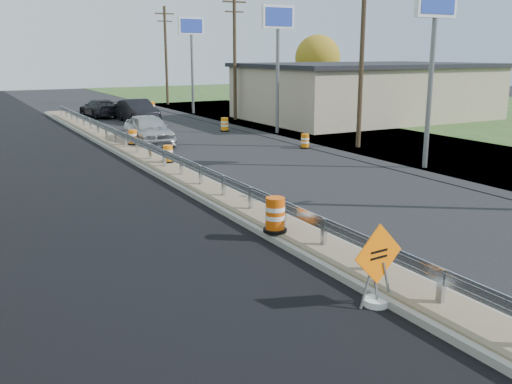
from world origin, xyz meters
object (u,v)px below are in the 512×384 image
car_dark_mid (137,111)px  barrel_median_mid (168,154)px  barrel_median_near (275,215)px  barrel_shoulder_near (305,141)px  barrel_shoulder_mid (225,125)px  barrel_median_far (133,138)px  barrel_shoulder_far (152,108)px  caution_sign (377,285)px  car_dark_far (99,108)px  car_silver (149,129)px

car_dark_mid → barrel_median_mid: bearing=-106.0°
barrel_median_near → barrel_shoulder_near: (9.34, 12.61, -0.32)m
barrel_shoulder_mid → barrel_median_far: bearing=-151.6°
barrel_shoulder_near → car_dark_mid: bearing=105.1°
barrel_shoulder_near → barrel_median_far: bearing=152.4°
barrel_median_near → barrel_median_mid: size_ratio=1.26×
barrel_shoulder_far → caution_sign: bearing=-102.0°
barrel_median_near → caution_sign: bearing=-94.3°
barrel_median_far → car_dark_far: 16.70m
car_silver → barrel_shoulder_mid: bearing=27.9°
barrel_median_near → barrel_shoulder_far: size_ratio=0.97×
caution_sign → barrel_shoulder_far: 39.67m
barrel_shoulder_far → car_dark_mid: size_ratio=0.20×
caution_sign → car_dark_mid: bearing=76.4°
caution_sign → car_silver: bearing=78.8°
barrel_shoulder_far → car_dark_far: car_dark_far is taller
caution_sign → barrel_shoulder_far: (8.27, 38.79, 0.03)m
barrel_median_near → barrel_shoulder_near: 15.70m
barrel_median_near → barrel_median_mid: 11.21m
barrel_median_far → barrel_shoulder_mid: size_ratio=0.88×
barrel_shoulder_far → barrel_median_mid: bearing=-106.8°
car_silver → car_dark_mid: (2.65, 10.69, -0.00)m
barrel_shoulder_mid → barrel_shoulder_far: barrel_shoulder_far is taller
barrel_median_near → car_dark_far: 33.64m
car_dark_far → caution_sign: bearing=78.1°
barrel_shoulder_near → barrel_median_mid: bearing=-170.2°
barrel_shoulder_far → car_silver: 17.06m
barrel_median_near → barrel_shoulder_mid: (8.49, 20.92, -0.27)m
car_dark_mid → car_dark_far: size_ratio=1.04×
barrel_median_far → car_dark_mid: 12.39m
caution_sign → barrel_shoulder_far: size_ratio=1.76×
car_silver → car_dark_far: bearing=88.6°
barrel_median_far → barrel_shoulder_far: bearing=68.3°
car_silver → car_dark_mid: bearing=78.4°
barrel_shoulder_near → caution_sign: bearing=-119.2°
barrel_median_mid → caution_sign: bearing=-94.8°
car_silver → car_dark_far: (1.00, 15.49, -0.13)m
barrel_shoulder_far → barrel_shoulder_mid: bearing=-87.5°
barrel_shoulder_mid → barrel_median_mid: bearing=-127.6°
barrel_shoulder_near → car_dark_far: car_dark_far is taller
barrel_median_near → car_dark_far: (3.35, 33.47, 0.02)m
caution_sign → barrel_shoulder_far: caution_sign is taller
car_dark_mid → car_dark_far: (-1.66, 4.80, -0.13)m
car_dark_far → car_silver: bearing=79.9°
barrel_shoulder_near → car_silver: (-6.99, 5.37, 0.47)m
barrel_shoulder_far → car_dark_far: size_ratio=0.20×
car_silver → barrel_shoulder_far: bearing=73.3°
barrel_median_mid → barrel_shoulder_far: barrel_median_mid is taller
barrel_median_near → car_dark_far: bearing=84.3°
barrel_shoulder_near → car_dark_mid: size_ratio=0.15×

